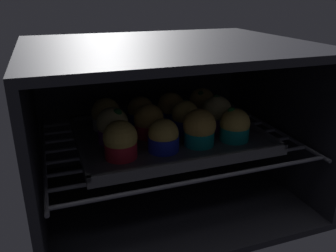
{
  "coord_description": "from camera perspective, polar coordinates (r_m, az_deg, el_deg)",
  "views": [
    {
      "loc": [
        -24.57,
        -46.71,
        45.23
      ],
      "look_at": [
        0.0,
        22.12,
        17.07
      ],
      "focal_mm": 37.16,
      "sensor_mm": 36.0,
      "label": 1
    }
  ],
  "objects": [
    {
      "name": "muffin_row2_col3",
      "position": [
        0.89,
        5.6,
        3.65
      ],
      "size": [
        6.59,
        6.59,
        7.45
      ],
      "color": "#1928B7",
      "rests_on": "baking_tray"
    },
    {
      "name": "muffin_row1_col3",
      "position": [
        0.82,
        8.02,
        2.07
      ],
      "size": [
        6.9,
        6.9,
        7.98
      ],
      "color": "#7A238C",
      "rests_on": "baking_tray"
    },
    {
      "name": "muffin_row2_col2",
      "position": [
        0.86,
        0.48,
        2.91
      ],
      "size": [
        6.73,
        6.73,
        7.08
      ],
      "color": "#1928B7",
      "rests_on": "baking_tray"
    },
    {
      "name": "baking_tray",
      "position": [
        0.79,
        0.0,
        -1.62
      ],
      "size": [
        40.59,
        32.34,
        2.2
      ],
      "color": "#4C4C51",
      "rests_on": "oven_rack"
    },
    {
      "name": "muffin_row2_col1",
      "position": [
        0.84,
        -4.51,
        2.28
      ],
      "size": [
        6.34,
        6.34,
        6.84
      ],
      "color": "#1928B7",
      "rests_on": "baking_tray"
    },
    {
      "name": "muffin_row1_col2",
      "position": [
        0.79,
        2.82,
        1.39
      ],
      "size": [
        6.34,
        6.34,
        7.42
      ],
      "color": "#1928B7",
      "rests_on": "baking_tray"
    },
    {
      "name": "oven_cavity",
      "position": [
        0.82,
        -0.97,
        0.93
      ],
      "size": [
        59.0,
        47.0,
        37.0
      ],
      "color": "black",
      "rests_on": "ground"
    },
    {
      "name": "muffin_row0_col1",
      "position": [
        0.7,
        -0.76,
        -1.81
      ],
      "size": [
        6.34,
        6.34,
        6.75
      ],
      "color": "#1928B7",
      "rests_on": "baking_tray"
    },
    {
      "name": "muffin_row0_col3",
      "position": [
        0.76,
        10.87,
        -0.02
      ],
      "size": [
        6.49,
        6.49,
        7.42
      ],
      "color": "#0C8C84",
      "rests_on": "baking_tray"
    },
    {
      "name": "muffin_row1_col1",
      "position": [
        0.77,
        -3.13,
        0.65
      ],
      "size": [
        6.7,
        6.7,
        7.35
      ],
      "color": "red",
      "rests_on": "baking_tray"
    },
    {
      "name": "oven_rack",
      "position": [
        0.8,
        0.03,
        -2.36
      ],
      "size": [
        54.8,
        42.0,
        0.8
      ],
      "color": "#51515B",
      "rests_on": "oven_cavity"
    },
    {
      "name": "muffin_row1_col0",
      "position": [
        0.74,
        -9.05,
        -0.04
      ],
      "size": [
        6.7,
        6.7,
        7.79
      ],
      "color": "#7A238C",
      "rests_on": "baking_tray"
    },
    {
      "name": "muffin_row0_col2",
      "position": [
        0.72,
        5.16,
        -0.44
      ],
      "size": [
        6.91,
        6.91,
        7.82
      ],
      "color": "#0C8C84",
      "rests_on": "baking_tray"
    },
    {
      "name": "muffin_row0_col0",
      "position": [
        0.67,
        -7.82,
        -2.45
      ],
      "size": [
        6.66,
        6.66,
        7.55
      ],
      "color": "red",
      "rests_on": "baking_tray"
    },
    {
      "name": "muffin_row2_col0",
      "position": [
        0.82,
        -10.14,
        1.77
      ],
      "size": [
        6.73,
        6.73,
        7.32
      ],
      "color": "silver",
      "rests_on": "baking_tray"
    }
  ]
}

